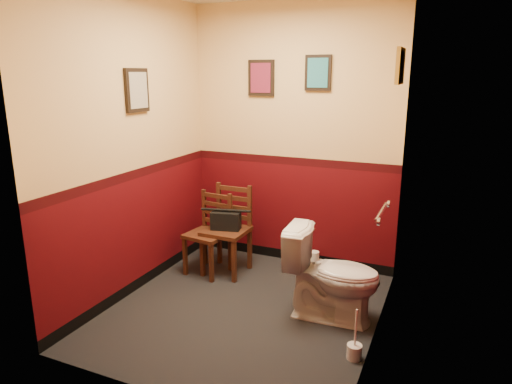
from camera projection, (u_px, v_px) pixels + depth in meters
floor at (245, 309)px, 3.97m from camera, size 2.20×2.40×0.00m
wall_back at (293, 138)px, 4.70m from camera, size 2.20×0.00×2.70m
wall_front at (153, 191)px, 2.57m from camera, size 2.20×0.00×2.70m
wall_left at (132, 148)px, 4.06m from camera, size 0.00×2.40×2.70m
wall_right at (385, 168)px, 3.21m from camera, size 0.00×2.40×2.70m
grab_bar at (382, 212)px, 3.54m from camera, size 0.05×0.56×0.06m
framed_print_back_a at (261, 78)px, 4.66m from camera, size 0.28×0.04×0.36m
framed_print_back_b at (318, 73)px, 4.42m from camera, size 0.26×0.04×0.34m
framed_print_left at (137, 90)px, 4.02m from camera, size 0.04×0.30×0.38m
framed_print_right at (400, 66)px, 3.57m from camera, size 0.04×0.34×0.28m
toilet at (332, 275)px, 3.75m from camera, size 0.80×0.48×0.77m
toilet_brush at (354, 351)px, 3.28m from camera, size 0.11×0.11×0.39m
chair_left at (210, 233)px, 4.65m from camera, size 0.43×0.43×0.82m
chair_right at (228, 230)px, 4.65m from camera, size 0.42×0.42×0.90m
handbag at (226, 220)px, 4.59m from camera, size 0.32×0.21×0.21m
tp_stack at (314, 261)px, 4.80m from camera, size 0.22×0.11×0.19m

